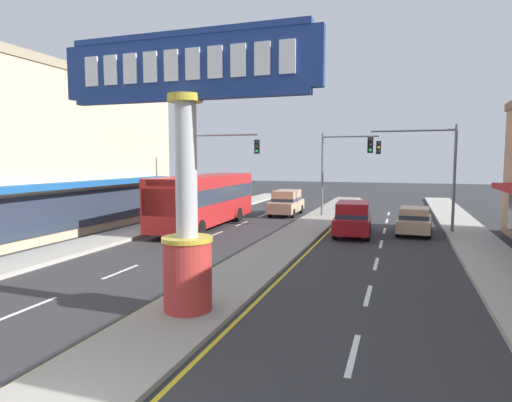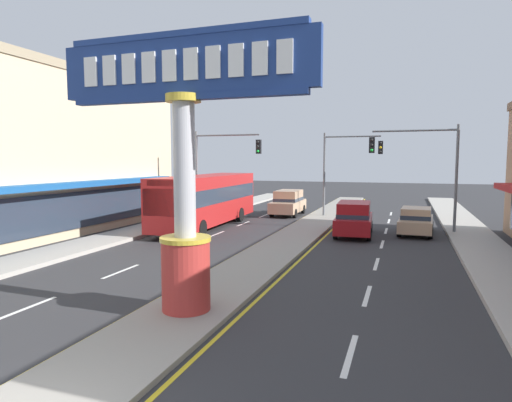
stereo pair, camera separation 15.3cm
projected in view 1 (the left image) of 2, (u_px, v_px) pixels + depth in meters
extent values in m
cube|color=gray|center=(293.00, 238.00, 23.42)|extent=(2.52, 52.00, 0.14)
cube|color=#ADA89E|center=(126.00, 234.00, 24.40)|extent=(2.48, 60.00, 0.18)
cube|color=#ADA89E|center=(489.00, 257.00, 18.65)|extent=(2.48, 60.00, 0.18)
cube|color=silver|center=(27.00, 309.00, 12.40)|extent=(0.14, 2.20, 0.01)
cube|color=silver|center=(121.00, 272.00, 16.55)|extent=(0.14, 2.20, 0.01)
cube|color=silver|center=(177.00, 249.00, 20.71)|extent=(0.14, 2.20, 0.01)
cube|color=silver|center=(215.00, 234.00, 24.86)|extent=(0.14, 2.20, 0.01)
cube|color=silver|center=(242.00, 224.00, 29.02)|extent=(0.14, 2.20, 0.01)
cube|color=silver|center=(262.00, 216.00, 33.17)|extent=(0.14, 2.20, 0.01)
cube|color=silver|center=(278.00, 209.00, 37.32)|extent=(0.14, 2.20, 0.01)
cube|color=silver|center=(353.00, 354.00, 9.52)|extent=(0.14, 2.20, 0.01)
cube|color=silver|center=(368.00, 295.00, 13.67)|extent=(0.14, 2.20, 0.01)
cube|color=silver|center=(376.00, 264.00, 17.83)|extent=(0.14, 2.20, 0.01)
cube|color=silver|center=(381.00, 244.00, 21.98)|extent=(0.14, 2.20, 0.01)
cube|color=silver|center=(384.00, 231.00, 26.14)|extent=(0.14, 2.20, 0.01)
cube|color=silver|center=(387.00, 221.00, 30.29)|extent=(0.14, 2.20, 0.01)
cube|color=silver|center=(389.00, 214.00, 34.45)|extent=(0.14, 2.20, 0.01)
cube|color=yellow|center=(267.00, 237.00, 23.88)|extent=(0.12, 52.00, 0.01)
cube|color=yellow|center=(320.00, 240.00, 22.97)|extent=(0.12, 52.00, 0.01)
cylinder|color=#B7332D|center=(188.00, 276.00, 11.87)|extent=(1.32, 1.32, 1.90)
cylinder|color=gold|center=(187.00, 239.00, 11.78)|extent=(1.38, 1.38, 0.12)
cylinder|color=#B7B7BC|center=(186.00, 169.00, 11.60)|extent=(0.58, 0.58, 3.90)
cylinder|color=gold|center=(185.00, 98.00, 11.43)|extent=(0.94, 0.94, 0.20)
cube|color=navy|center=(185.00, 66.00, 11.35)|extent=(7.30, 0.24, 1.45)
cube|color=navy|center=(184.00, 34.00, 11.27)|extent=(6.72, 0.29, 0.16)
cube|color=navy|center=(185.00, 97.00, 11.42)|extent=(6.72, 0.29, 0.16)
cube|color=white|center=(92.00, 72.00, 12.09)|extent=(0.40, 0.06, 0.80)
cube|color=white|center=(111.00, 70.00, 11.89)|extent=(0.40, 0.06, 0.80)
cube|color=white|center=(130.00, 69.00, 11.70)|extent=(0.40, 0.06, 0.80)
cube|color=white|center=(150.00, 67.00, 11.50)|extent=(0.40, 0.06, 0.80)
cube|color=white|center=(171.00, 66.00, 11.31)|extent=(0.40, 0.06, 0.80)
cube|color=white|center=(193.00, 64.00, 11.11)|extent=(0.40, 0.06, 0.80)
cube|color=white|center=(215.00, 62.00, 10.91)|extent=(0.40, 0.06, 0.80)
cube|color=white|center=(238.00, 60.00, 10.72)|extent=(0.40, 0.06, 0.80)
cube|color=white|center=(262.00, 59.00, 10.52)|extent=(0.40, 0.06, 0.80)
cube|color=white|center=(287.00, 57.00, 10.33)|extent=(0.40, 0.06, 0.80)
cube|color=#195193|center=(50.00, 187.00, 21.43)|extent=(0.90, 21.11, 0.30)
cube|color=#283342|center=(45.00, 215.00, 21.69)|extent=(0.08, 20.36, 2.00)
cylinder|color=slate|center=(195.00, 176.00, 30.47)|extent=(0.16, 0.16, 6.20)
cylinder|color=slate|center=(225.00, 135.00, 29.47)|extent=(4.62, 0.12, 0.12)
cube|color=black|center=(257.00, 147.00, 28.67)|extent=(0.32, 0.24, 0.92)
sphere|color=black|center=(256.00, 142.00, 28.51)|extent=(0.17, 0.17, 0.17)
sphere|color=black|center=(256.00, 147.00, 28.54)|extent=(0.17, 0.17, 0.17)
sphere|color=#19D83F|center=(256.00, 151.00, 28.57)|extent=(0.17, 0.17, 0.17)
cylinder|color=slate|center=(454.00, 180.00, 24.53)|extent=(0.16, 0.16, 6.20)
cylinder|color=slate|center=(412.00, 131.00, 25.00)|extent=(4.62, 0.12, 0.12)
cube|color=black|center=(370.00, 145.00, 25.65)|extent=(0.32, 0.24, 0.92)
sphere|color=black|center=(370.00, 140.00, 25.49)|extent=(0.17, 0.17, 0.17)
sphere|color=black|center=(370.00, 145.00, 25.52)|extent=(0.17, 0.17, 0.17)
sphere|color=#19D83F|center=(370.00, 150.00, 25.55)|extent=(0.17, 0.17, 0.17)
cylinder|color=slate|center=(322.00, 175.00, 32.16)|extent=(0.16, 0.16, 6.20)
cylinder|color=slate|center=(350.00, 136.00, 31.27)|extent=(3.96, 0.12, 0.12)
cube|color=black|center=(379.00, 148.00, 30.57)|extent=(0.32, 0.24, 0.92)
sphere|color=black|center=(379.00, 143.00, 30.41)|extent=(0.17, 0.17, 0.17)
sphere|color=yellow|center=(378.00, 147.00, 30.44)|extent=(0.17, 0.17, 0.17)
sphere|color=black|center=(378.00, 152.00, 30.47)|extent=(0.17, 0.17, 0.17)
cube|color=#B21E1E|center=(206.00, 198.00, 27.43)|extent=(2.82, 11.27, 2.90)
cube|color=#283342|center=(206.00, 194.00, 27.40)|extent=(2.84, 11.04, 0.90)
cube|color=#283342|center=(162.00, 203.00, 22.11)|extent=(2.30, 0.15, 1.40)
cube|color=black|center=(162.00, 183.00, 22.01)|extent=(1.75, 0.13, 0.30)
cylinder|color=black|center=(200.00, 228.00, 23.91)|extent=(0.31, 0.97, 0.96)
cylinder|color=black|center=(163.00, 227.00, 24.58)|extent=(0.31, 0.97, 0.96)
cylinder|color=black|center=(238.00, 215.00, 30.00)|extent=(0.31, 0.97, 0.96)
cylinder|color=black|center=(207.00, 213.00, 30.66)|extent=(0.31, 0.97, 0.96)
cube|color=maroon|center=(353.00, 223.00, 24.47)|extent=(2.15, 4.70, 0.80)
cube|color=maroon|center=(353.00, 209.00, 24.22)|extent=(1.82, 2.94, 0.80)
cube|color=#283342|center=(353.00, 214.00, 24.24)|extent=(1.86, 2.97, 0.24)
cylinder|color=black|center=(339.00, 225.00, 26.10)|extent=(0.26, 0.69, 0.68)
cylinder|color=black|center=(369.00, 226.00, 25.64)|extent=(0.26, 0.69, 0.68)
cylinder|color=black|center=(334.00, 233.00, 23.36)|extent=(0.26, 0.69, 0.68)
cylinder|color=black|center=(368.00, 234.00, 22.90)|extent=(0.26, 0.69, 0.68)
cube|color=tan|center=(414.00, 223.00, 25.00)|extent=(2.01, 4.40, 0.66)
cube|color=tan|center=(415.00, 213.00, 24.78)|extent=(1.67, 2.24, 0.60)
cube|color=#283342|center=(414.00, 216.00, 24.80)|extent=(1.71, 2.26, 0.24)
cylinder|color=black|center=(401.00, 224.00, 26.56)|extent=(0.26, 0.63, 0.62)
cylinder|color=black|center=(429.00, 226.00, 25.96)|extent=(0.26, 0.63, 0.62)
cylinder|color=black|center=(398.00, 231.00, 24.10)|extent=(0.26, 0.63, 0.62)
cylinder|color=black|center=(429.00, 233.00, 23.50)|extent=(0.26, 0.63, 0.62)
cube|color=tan|center=(286.00, 206.00, 33.46)|extent=(1.95, 4.62, 0.80)
cube|color=tan|center=(287.00, 195.00, 33.56)|extent=(1.70, 2.87, 0.80)
cube|color=#283342|center=(287.00, 199.00, 33.58)|extent=(1.74, 2.90, 0.24)
cylinder|color=black|center=(293.00, 213.00, 31.87)|extent=(0.23, 0.68, 0.68)
cylinder|color=black|center=(270.00, 212.00, 32.40)|extent=(0.23, 0.68, 0.68)
cylinder|color=black|center=(301.00, 209.00, 34.57)|extent=(0.23, 0.68, 0.68)
cylinder|color=black|center=(280.00, 208.00, 35.11)|extent=(0.23, 0.68, 0.68)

